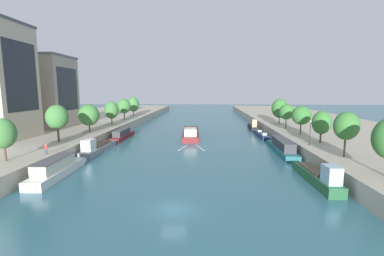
{
  "coord_description": "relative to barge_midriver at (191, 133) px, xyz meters",
  "views": [
    {
      "loc": [
        3.25,
        -25.5,
        12.27
      ],
      "look_at": [
        0.0,
        35.39,
        3.42
      ],
      "focal_mm": 24.64,
      "sensor_mm": 36.0,
      "label": 1
    }
  ],
  "objects": [
    {
      "name": "ground_plane",
      "position": [
        0.8,
        -43.4,
        -0.96
      ],
      "size": [
        400.0,
        400.0,
        0.0
      ],
      "primitive_type": "plane",
      "color": "#336675"
    },
    {
      "name": "quay_left",
      "position": [
        -37.21,
        11.6,
        0.27
      ],
      "size": [
        36.0,
        170.0,
        2.45
      ],
      "primitive_type": "cube",
      "color": "#B2A893",
      "rests_on": "ground"
    },
    {
      "name": "quay_right",
      "position": [
        38.81,
        11.6,
        0.27
      ],
      "size": [
        36.0,
        170.0,
        2.45
      ],
      "primitive_type": "cube",
      "color": "#B2A893",
      "rests_on": "ground"
    },
    {
      "name": "barge_midriver",
      "position": [
        0.0,
        0.0,
        0.0
      ],
      "size": [
        5.0,
        21.44,
        3.04
      ],
      "color": "maroon",
      "rests_on": "ground"
    },
    {
      "name": "wake_behind_barge",
      "position": [
        0.97,
        -13.82,
        -0.94
      ],
      "size": [
        5.59,
        6.05,
        0.03
      ],
      "color": "#A5D1DB",
      "rests_on": "ground"
    },
    {
      "name": "moored_boat_left_lone",
      "position": [
        -17.1,
        -33.84,
        0.21
      ],
      "size": [
        3.12,
        13.31,
        2.8
      ],
      "color": "silver",
      "rests_on": "ground"
    },
    {
      "name": "moored_boat_left_gap_after",
      "position": [
        -17.4,
        -18.91,
        -0.01
      ],
      "size": [
        2.65,
        13.57,
        3.26
      ],
      "color": "gray",
      "rests_on": "ground"
    },
    {
      "name": "moored_boat_left_end",
      "position": [
        -17.01,
        -4.37,
        0.08
      ],
      "size": [
        2.56,
        13.46,
        2.48
      ],
      "color": "maroon",
      "rests_on": "ground"
    },
    {
      "name": "moored_boat_right_downstream",
      "position": [
        18.8,
        -34.74,
        0.07
      ],
      "size": [
        2.44,
        12.29,
        3.44
      ],
      "color": "#235633",
      "rests_on": "ground"
    },
    {
      "name": "moored_boat_right_far",
      "position": [
        19.06,
        -17.47,
        0.19
      ],
      "size": [
        3.03,
        16.26,
        2.76
      ],
      "color": "#23666B",
      "rests_on": "ground"
    },
    {
      "name": "moored_boat_right_lone",
      "position": [
        18.59,
        0.1,
        -0.39
      ],
      "size": [
        2.1,
        11.66,
        2.18
      ],
      "color": "#1E284C",
      "rests_on": "ground"
    },
    {
      "name": "moored_boat_right_second",
      "position": [
        18.53,
        12.75,
        0.08
      ],
      "size": [
        2.21,
        10.29,
        3.53
      ],
      "color": "black",
      "rests_on": "ground"
    },
    {
      "name": "tree_left_second",
      "position": [
        -23.78,
        -34.71,
        5.39
      ],
      "size": [
        3.38,
        3.38,
        6.0
      ],
      "color": "brown",
      "rests_on": "quay_left"
    },
    {
      "name": "tree_left_end_of_row",
      "position": [
        -23.8,
        -21.31,
        6.26
      ],
      "size": [
        3.99,
        3.99,
        7.09
      ],
      "color": "brown",
      "rests_on": "quay_left"
    },
    {
      "name": "tree_left_midway",
      "position": [
        -23.14,
        -9.39,
        5.52
      ],
      "size": [
        4.7,
        4.7,
        6.52
      ],
      "color": "brown",
      "rests_on": "quay_left"
    },
    {
      "name": "tree_left_far",
      "position": [
        -22.93,
        4.72,
        5.58
      ],
      "size": [
        3.99,
        3.99,
        6.56
      ],
      "color": "brown",
      "rests_on": "quay_left"
    },
    {
      "name": "tree_left_third",
      "position": [
        -23.51,
        18.21,
        5.91
      ],
      "size": [
        4.47,
        4.47,
        6.88
      ],
      "color": "brown",
      "rests_on": "quay_left"
    },
    {
      "name": "tree_left_distant",
      "position": [
        -24.05,
        31.64,
        5.74
      ],
      "size": [
        4.4,
        4.4,
        7.1
      ],
      "color": "brown",
      "rests_on": "quay_left"
    },
    {
      "name": "tree_right_midway",
      "position": [
        24.53,
        -29.74,
        6.09
      ],
      "size": [
        3.5,
        3.5,
        6.7
      ],
      "color": "brown",
      "rests_on": "quay_right"
    },
    {
      "name": "tree_right_distant",
      "position": [
        25.47,
        -19.3,
        5.3
      ],
      "size": [
        3.41,
        3.41,
        5.98
      ],
      "color": "brown",
      "rests_on": "quay_right"
    },
    {
      "name": "tree_right_nearest",
      "position": [
        24.92,
        -10.34,
        5.79
      ],
      "size": [
        4.11,
        4.11,
        6.39
      ],
      "color": "brown",
      "rests_on": "quay_right"
    },
    {
      "name": "tree_right_past_mid",
      "position": [
        24.47,
        -1.05,
        5.78
      ],
      "size": [
        3.65,
        3.65,
        6.28
      ],
      "color": "brown",
      "rests_on": "quay_right"
    },
    {
      "name": "tree_right_second",
      "position": [
        25.15,
        7.79,
        6.05
      ],
      "size": [
        4.5,
        4.5,
        7.33
      ],
      "color": "brown",
      "rests_on": "quay_right"
    },
    {
      "name": "lamppost_right_bank",
      "position": [
        22.6,
        -21.59,
        3.93
      ],
      "size": [
        0.28,
        0.28,
        4.43
      ],
      "color": "black",
      "rests_on": "quay_right"
    },
    {
      "name": "building_left_corner",
      "position": [
        -37.69,
        -1.47,
        10.82
      ],
      "size": [
        11.9,
        12.48,
        18.63
      ],
      "color": "#A89989",
      "rests_on": "quay_left"
    },
    {
      "name": "person_on_quay",
      "position": [
        -20.41,
        -30.68,
        2.42
      ],
      "size": [
        0.44,
        0.36,
        1.62
      ],
      "color": "navy",
      "rests_on": "quay_left"
    }
  ]
}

